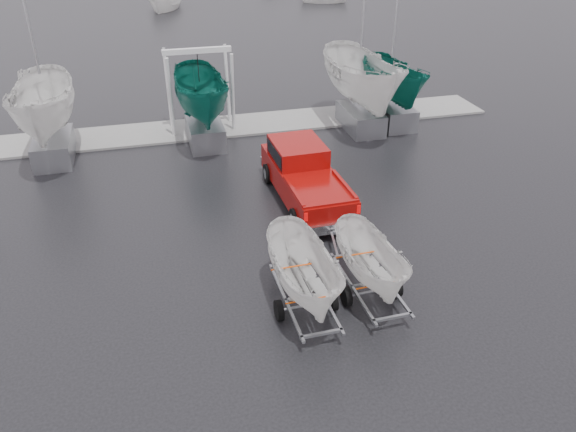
{
  "coord_description": "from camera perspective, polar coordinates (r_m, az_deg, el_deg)",
  "views": [
    {
      "loc": [
        -3.03,
        -14.36,
        10.54
      ],
      "look_at": [
        1.09,
        1.28,
        1.2
      ],
      "focal_mm": 35.0,
      "sensor_mm": 36.0,
      "label": 1
    }
  ],
  "objects": [
    {
      "name": "ground_plane",
      "position": [
        18.07,
        -2.33,
        -5.71
      ],
      "size": [
        120.0,
        120.0,
        0.0
      ],
      "primitive_type": "plane",
      "color": "black",
      "rests_on": "ground"
    },
    {
      "name": "dock",
      "position": [
        29.46,
        -7.99,
        8.85
      ],
      "size": [
        30.0,
        3.0,
        0.12
      ],
      "primitive_type": "cube",
      "color": "gray",
      "rests_on": "ground"
    },
    {
      "name": "pickup_truck",
      "position": [
        21.94,
        1.55,
        4.41
      ],
      "size": [
        2.39,
        6.2,
        2.05
      ],
      "rotation": [
        0.0,
        0.0,
        0.02
      ],
      "color": "maroon",
      "rests_on": "ground"
    },
    {
      "name": "trailer_hitched",
      "position": [
        15.9,
        8.75,
        -1.18
      ],
      "size": [
        1.79,
        3.63,
        4.4
      ],
      "rotation": [
        0.0,
        0.0,
        0.02
      ],
      "color": "gray",
      "rests_on": "ground"
    },
    {
      "name": "trailer_parked",
      "position": [
        15.04,
        1.76,
        -1.65
      ],
      "size": [
        1.79,
        3.62,
        4.88
      ],
      "rotation": [
        0.0,
        0.0,
        0.01
      ],
      "color": "gray",
      "rests_on": "ground"
    },
    {
      "name": "boat_hoist",
      "position": [
        28.6,
        -9.03,
        13.67
      ],
      "size": [
        3.3,
        2.18,
        4.12
      ],
      "color": "silver",
      "rests_on": "ground"
    },
    {
      "name": "keelboat_0",
      "position": [
        26.49,
        -24.2,
        13.51
      ],
      "size": [
        2.61,
        3.2,
        10.78
      ],
      "color": "gray",
      "rests_on": "ground"
    },
    {
      "name": "keelboat_1",
      "position": [
        26.57,
        -8.95,
        14.93
      ],
      "size": [
        2.39,
        3.2,
        7.45
      ],
      "color": "gray",
      "rests_on": "ground"
    },
    {
      "name": "keelboat_2",
      "position": [
        28.1,
        7.9,
        17.37
      ],
      "size": [
        2.84,
        3.2,
        11.02
      ],
      "color": "gray",
      "rests_on": "ground"
    },
    {
      "name": "keelboat_3",
      "position": [
        29.34,
        10.96,
        15.5
      ],
      "size": [
        2.19,
        3.2,
        10.35
      ],
      "color": "gray",
      "rests_on": "ground"
    },
    {
      "name": "moored_boat_1",
      "position": [
        63.41,
        -12.2,
        19.82
      ],
      "size": [
        3.21,
        3.24,
        11.24
      ],
      "rotation": [
        0.0,
        0.0,
        5.9
      ],
      "color": "silver",
      "rests_on": "ground"
    },
    {
      "name": "moored_boat_2",
      "position": [
        66.41,
        3.59,
        20.82
      ],
      "size": [
        2.57,
        2.53,
        10.67
      ],
      "rotation": [
        0.0,
        0.0,
        4.41
      ],
      "color": "silver",
      "rests_on": "ground"
    }
  ]
}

